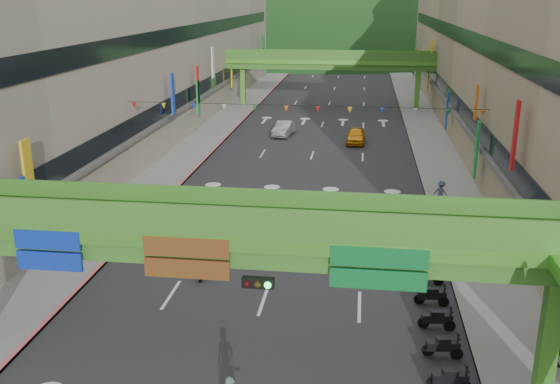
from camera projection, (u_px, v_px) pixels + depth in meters
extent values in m
cube|color=#28282B|center=(320.00, 132.00, 65.26)|extent=(18.00, 140.00, 0.02)
cube|color=gray|center=(217.00, 129.00, 66.62)|extent=(4.00, 140.00, 0.15)
cube|color=gray|center=(427.00, 134.00, 63.87)|extent=(4.00, 140.00, 0.15)
cube|color=#CC5959|center=(235.00, 129.00, 66.38)|extent=(0.20, 140.00, 0.18)
cube|color=gray|center=(408.00, 134.00, 64.10)|extent=(0.20, 140.00, 0.18)
cube|color=#9E937F|center=(139.00, 37.00, 64.76)|extent=(12.00, 95.00, 19.00)
cube|color=black|center=(198.00, 90.00, 65.61)|extent=(0.08, 90.25, 1.40)
cube|color=black|center=(196.00, 31.00, 63.79)|extent=(0.08, 90.25, 1.40)
cube|color=gray|center=(519.00, 41.00, 60.01)|extent=(12.00, 95.00, 19.00)
cube|color=black|center=(450.00, 94.00, 62.38)|extent=(0.08, 90.25, 1.40)
cube|color=black|center=(455.00, 33.00, 60.56)|extent=(0.08, 90.25, 1.40)
cube|color=#4C9E2D|center=(235.00, 234.00, 21.96)|extent=(28.00, 2.20, 0.50)
cube|color=#387223|center=(236.00, 249.00, 22.14)|extent=(28.00, 1.76, 0.70)
cube|color=#4C9E2D|center=(549.00, 339.00, 21.60)|extent=(0.60, 0.60, 4.80)
cube|color=#387223|center=(229.00, 222.00, 20.73)|extent=(28.00, 0.12, 1.10)
cube|color=#387223|center=(241.00, 203.00, 22.70)|extent=(28.00, 0.12, 1.10)
cube|color=navy|center=(49.00, 252.00, 21.93)|extent=(2.40, 0.12, 1.50)
cube|color=#593314|center=(187.00, 259.00, 21.31)|extent=(3.00, 0.12, 1.50)
cube|color=#0C5926|center=(378.00, 270.00, 20.50)|extent=(3.20, 0.12, 1.50)
cube|color=black|center=(258.00, 283.00, 21.05)|extent=(1.10, 0.28, 0.35)
cube|color=#4C9E2D|center=(329.00, 62.00, 77.69)|extent=(28.00, 2.20, 0.50)
cube|color=#387223|center=(329.00, 67.00, 77.88)|extent=(28.00, 1.76, 0.70)
cube|color=#4C9E2D|center=(243.00, 87.00, 80.08)|extent=(0.60, 0.60, 4.80)
cube|color=#4C9E2D|center=(417.00, 90.00, 77.34)|extent=(0.60, 0.60, 4.80)
cube|color=#387223|center=(329.00, 56.00, 76.47)|extent=(28.00, 0.12, 1.10)
cube|color=#387223|center=(330.00, 54.00, 78.43)|extent=(28.00, 0.12, 1.10)
ellipsoid|color=#1C4419|center=(294.00, 47.00, 171.05)|extent=(168.00, 140.00, 112.00)
ellipsoid|color=#1C4419|center=(435.00, 43.00, 184.96)|extent=(208.00, 176.00, 128.00)
cylinder|color=black|center=(302.00, 106.00, 44.49)|extent=(26.00, 0.03, 0.03)
cone|color=red|center=(134.00, 105.00, 46.13)|extent=(0.36, 0.36, 0.40)
cone|color=gold|center=(164.00, 106.00, 45.85)|extent=(0.36, 0.36, 0.40)
cone|color=#193FB2|center=(194.00, 107.00, 45.56)|extent=(0.36, 0.36, 0.40)
cone|color=silver|center=(224.00, 107.00, 45.28)|extent=(0.36, 0.36, 0.40)
cone|color=#198C33|center=(255.00, 108.00, 44.99)|extent=(0.36, 0.36, 0.40)
cone|color=orange|center=(286.00, 109.00, 44.71)|extent=(0.36, 0.36, 0.40)
cone|color=red|center=(318.00, 109.00, 44.43)|extent=(0.36, 0.36, 0.40)
cone|color=gold|center=(350.00, 110.00, 44.14)|extent=(0.36, 0.36, 0.40)
cone|color=#193FB2|center=(382.00, 111.00, 43.86)|extent=(0.36, 0.36, 0.40)
cone|color=silver|center=(415.00, 112.00, 43.58)|extent=(0.36, 0.36, 0.40)
cone|color=#198C33|center=(448.00, 112.00, 43.29)|extent=(0.36, 0.36, 0.40)
cone|color=orange|center=(482.00, 113.00, 43.01)|extent=(0.36, 0.36, 0.40)
cube|color=black|center=(351.00, 238.00, 35.47)|extent=(0.42, 1.32, 0.35)
cube|color=black|center=(352.00, 234.00, 35.39)|extent=(0.33, 0.57, 0.18)
cube|color=black|center=(352.00, 226.00, 35.83)|extent=(0.55, 0.09, 0.06)
cylinder|color=black|center=(352.00, 239.00, 36.07)|extent=(0.13, 0.50, 0.50)
cylinder|color=black|center=(351.00, 247.00, 35.04)|extent=(0.13, 0.50, 0.50)
imported|color=#8A3543|center=(352.00, 226.00, 35.24)|extent=(0.94, 0.75, 1.86)
cube|color=gray|center=(203.00, 267.00, 31.64)|extent=(0.38, 1.31, 0.35)
cube|color=gray|center=(203.00, 263.00, 31.57)|extent=(0.31, 0.56, 0.18)
cube|color=gray|center=(206.00, 254.00, 32.01)|extent=(0.55, 0.07, 0.06)
cylinder|color=black|center=(206.00, 268.00, 32.25)|extent=(0.11, 0.50, 0.50)
cylinder|color=black|center=(201.00, 277.00, 31.22)|extent=(0.11, 0.50, 0.50)
imported|color=#2A303E|center=(203.00, 256.00, 31.45)|extent=(0.99, 0.43, 1.67)
cube|color=maroon|center=(287.00, 228.00, 37.02)|extent=(0.43, 1.32, 0.35)
cube|color=maroon|center=(287.00, 224.00, 36.94)|extent=(0.33, 0.57, 0.18)
cube|color=maroon|center=(288.00, 217.00, 37.39)|extent=(0.55, 0.10, 0.06)
cylinder|color=black|center=(288.00, 229.00, 37.63)|extent=(0.13, 0.51, 0.50)
cylinder|color=black|center=(287.00, 236.00, 36.59)|extent=(0.13, 0.51, 0.50)
imported|color=#42414A|center=(287.00, 217.00, 36.82)|extent=(0.88, 0.60, 1.73)
cube|color=black|center=(450.00, 378.00, 22.55)|extent=(1.33, 0.50, 0.35)
cube|color=black|center=(451.00, 372.00, 22.47)|extent=(0.58, 0.36, 0.18)
cube|color=black|center=(467.00, 368.00, 22.27)|extent=(0.12, 0.55, 0.06)
cylinder|color=black|center=(434.00, 383.00, 22.76)|extent=(0.51, 0.16, 0.50)
cube|color=black|center=(443.00, 345.00, 24.62)|extent=(1.33, 0.50, 0.35)
cube|color=black|center=(443.00, 340.00, 24.55)|extent=(0.58, 0.36, 0.18)
cube|color=black|center=(458.00, 336.00, 24.34)|extent=(0.12, 0.55, 0.06)
cylinder|color=black|center=(457.00, 354.00, 24.59)|extent=(0.51, 0.16, 0.50)
cylinder|color=black|center=(428.00, 350.00, 24.84)|extent=(0.51, 0.16, 0.50)
cube|color=black|center=(437.00, 318.00, 26.70)|extent=(1.33, 0.50, 0.35)
cube|color=black|center=(437.00, 313.00, 26.63)|extent=(0.58, 0.36, 0.18)
cube|color=black|center=(451.00, 309.00, 26.42)|extent=(0.12, 0.55, 0.06)
cylinder|color=black|center=(450.00, 326.00, 26.66)|extent=(0.51, 0.16, 0.50)
cylinder|color=black|center=(423.00, 323.00, 26.92)|extent=(0.51, 0.16, 0.50)
cube|color=black|center=(432.00, 295.00, 28.78)|extent=(1.33, 0.50, 0.35)
cube|color=black|center=(432.00, 290.00, 28.70)|extent=(0.58, 0.36, 0.18)
cube|color=black|center=(445.00, 286.00, 28.50)|extent=(0.12, 0.55, 0.06)
cylinder|color=black|center=(444.00, 302.00, 28.74)|extent=(0.51, 0.16, 0.50)
cylinder|color=black|center=(419.00, 299.00, 29.00)|extent=(0.51, 0.16, 0.50)
cube|color=black|center=(427.00, 274.00, 30.86)|extent=(1.33, 0.50, 0.35)
cube|color=black|center=(428.00, 270.00, 30.78)|extent=(0.58, 0.36, 0.18)
cube|color=black|center=(440.00, 266.00, 30.58)|extent=(0.12, 0.55, 0.06)
cylinder|color=black|center=(438.00, 281.00, 30.82)|extent=(0.51, 0.16, 0.50)
cylinder|color=black|center=(416.00, 279.00, 31.08)|extent=(0.51, 0.16, 0.50)
cube|color=black|center=(424.00, 257.00, 32.94)|extent=(1.33, 0.50, 0.35)
cube|color=black|center=(424.00, 252.00, 32.86)|extent=(0.58, 0.36, 0.18)
cube|color=black|center=(435.00, 249.00, 32.66)|extent=(0.12, 0.55, 0.06)
cylinder|color=black|center=(434.00, 263.00, 32.90)|extent=(0.51, 0.16, 0.50)
cylinder|color=black|center=(413.00, 261.00, 33.16)|extent=(0.51, 0.16, 0.50)
imported|color=#99999F|center=(284.00, 128.00, 63.44)|extent=(2.17, 4.63, 1.47)
imported|color=orange|center=(356.00, 136.00, 60.20)|extent=(1.84, 4.34, 1.46)
imported|color=#B0161E|center=(460.00, 246.00, 33.67)|extent=(0.88, 0.74, 1.62)
imported|color=#3B4261|center=(441.00, 194.00, 42.29)|extent=(0.91, 0.81, 1.63)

